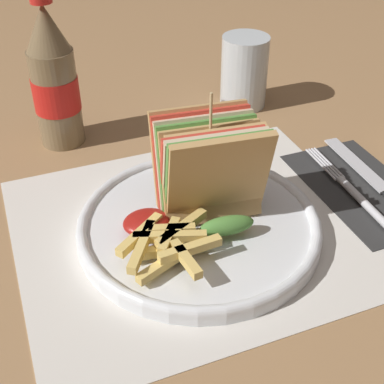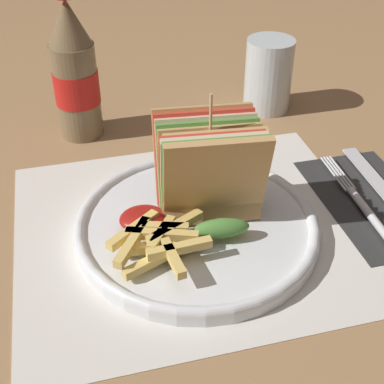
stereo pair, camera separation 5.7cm
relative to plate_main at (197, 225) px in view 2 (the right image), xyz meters
name	(u,v)px [view 2 (the right image)]	position (x,y,z in m)	size (l,w,h in m)	color
ground_plane	(213,233)	(0.02, -0.01, -0.01)	(4.00, 4.00, 0.00)	#9E754C
placemat	(194,228)	(0.00, 0.01, -0.01)	(0.38, 0.33, 0.00)	silver
plate_main	(197,225)	(0.00, 0.00, 0.00)	(0.26, 0.26, 0.02)	white
club_sandwich	(212,172)	(0.02, 0.01, 0.06)	(0.11, 0.10, 0.14)	tan
fries_pile	(159,241)	(-0.05, -0.04, 0.02)	(0.10, 0.10, 0.02)	#E5C166
ketchup_blob	(143,218)	(-0.06, 0.00, 0.02)	(0.05, 0.04, 0.02)	maroon
napkin	(372,201)	(0.21, 0.00, -0.01)	(0.11, 0.20, 0.00)	#2D2D2D
fork	(365,208)	(0.19, -0.02, 0.00)	(0.02, 0.18, 0.01)	silver
coke_bottle_near	(75,74)	(-0.10, 0.25, 0.08)	(0.06, 0.06, 0.21)	#7A6647
glass_near	(268,80)	(0.17, 0.25, 0.04)	(0.07, 0.07, 0.11)	silver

